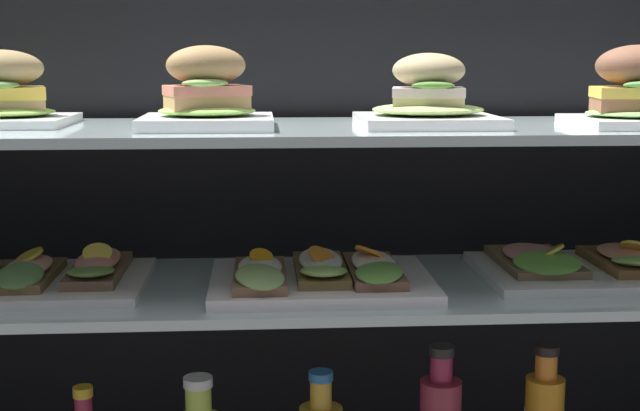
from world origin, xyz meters
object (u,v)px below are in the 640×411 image
at_px(plated_roll_sandwich_mid_right, 207,99).
at_px(open_sandwich_tray_center, 585,265).
at_px(plated_roll_sandwich_mid_left, 2,98).
at_px(plated_roll_sandwich_center, 637,94).
at_px(plated_roll_sandwich_near_right_corner, 428,102).
at_px(open_sandwich_tray_far_right, 320,275).
at_px(open_sandwich_tray_near_right_corner, 36,276).

xyz_separation_m(plated_roll_sandwich_mid_right, open_sandwich_tray_center, (0.60, 0.05, -0.27)).
distance_m(plated_roll_sandwich_mid_left, open_sandwich_tray_center, 0.96).
bearing_deg(plated_roll_sandwich_mid_left, open_sandwich_tray_center, -1.50).
bearing_deg(plated_roll_sandwich_center, plated_roll_sandwich_mid_left, 174.89).
bearing_deg(plated_roll_sandwich_near_right_corner, plated_roll_sandwich_center, -4.74).
distance_m(plated_roll_sandwich_near_right_corner, plated_roll_sandwich_center, 0.31).
height_order(open_sandwich_tray_far_right, open_sandwich_tray_center, open_sandwich_tray_far_right).
xyz_separation_m(open_sandwich_tray_near_right_corner, open_sandwich_tray_center, (0.87, 0.02, -0.00)).
bearing_deg(open_sandwich_tray_near_right_corner, plated_roll_sandwich_mid_right, -7.03).
relative_size(plated_roll_sandwich_mid_left, plated_roll_sandwich_near_right_corner, 0.97).
xyz_separation_m(plated_roll_sandwich_near_right_corner, open_sandwich_tray_center, (0.27, 0.04, -0.27)).
height_order(open_sandwich_tray_near_right_corner, open_sandwich_tray_center, open_sandwich_tray_near_right_corner).
distance_m(plated_roll_sandwich_near_right_corner, open_sandwich_tray_near_right_corner, 0.66).
bearing_deg(plated_roll_sandwich_center, plated_roll_sandwich_mid_right, 178.86).
bearing_deg(open_sandwich_tray_center, plated_roll_sandwich_near_right_corner, -172.42).
relative_size(plated_roll_sandwich_center, open_sandwich_tray_center, 0.55).
bearing_deg(plated_roll_sandwich_mid_right, open_sandwich_tray_far_right, 0.18).
relative_size(plated_roll_sandwich_mid_right, plated_roll_sandwich_center, 1.03).
xyz_separation_m(plated_roll_sandwich_near_right_corner, plated_roll_sandwich_center, (0.31, -0.03, 0.01)).
xyz_separation_m(plated_roll_sandwich_mid_right, open_sandwich_tray_far_right, (0.17, 0.00, -0.27)).
xyz_separation_m(plated_roll_sandwich_mid_left, plated_roll_sandwich_mid_right, (0.32, -0.07, 0.00)).
xyz_separation_m(plated_roll_sandwich_center, open_sandwich_tray_far_right, (-0.48, 0.01, -0.28)).
distance_m(plated_roll_sandwich_mid_left, plated_roll_sandwich_near_right_corner, 0.65).
relative_size(plated_roll_sandwich_near_right_corner, open_sandwich_tray_near_right_corner, 0.61).
distance_m(open_sandwich_tray_near_right_corner, open_sandwich_tray_far_right, 0.44).
bearing_deg(plated_roll_sandwich_near_right_corner, plated_roll_sandwich_mid_right, -177.73).
distance_m(plated_roll_sandwich_mid_left, open_sandwich_tray_near_right_corner, 0.28).
bearing_deg(open_sandwich_tray_center, open_sandwich_tray_far_right, -173.62).
distance_m(plated_roll_sandwich_center, open_sandwich_tray_center, 0.29).
relative_size(plated_roll_sandwich_center, open_sandwich_tray_near_right_corner, 0.55).
relative_size(plated_roll_sandwich_mid_left, plated_roll_sandwich_mid_right, 1.05).
height_order(plated_roll_sandwich_mid_left, plated_roll_sandwich_near_right_corner, plated_roll_sandwich_mid_left).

